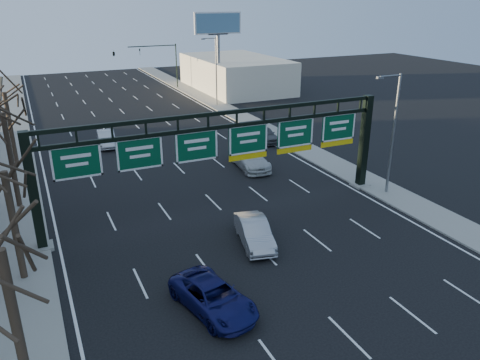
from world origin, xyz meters
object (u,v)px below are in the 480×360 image
car_white_wagon (250,158)px  car_blue_suv (213,297)px  sign_gantry (225,149)px  car_silver_sedan (254,232)px

car_white_wagon → car_blue_suv: bearing=-116.0°
car_blue_suv → car_white_wagon: bearing=46.1°
sign_gantry → car_blue_suv: (-4.84, -9.69, -3.92)m
car_blue_suv → sign_gantry: bearing=50.6°
sign_gantry → car_silver_sedan: bearing=-92.3°
sign_gantry → car_blue_suv: 11.51m
car_blue_suv → car_silver_sedan: car_silver_sedan is taller
sign_gantry → car_silver_sedan: (-0.19, -4.75, -3.86)m
sign_gantry → car_blue_suv: size_ratio=4.82×
car_white_wagon → sign_gantry: bearing=-121.1°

